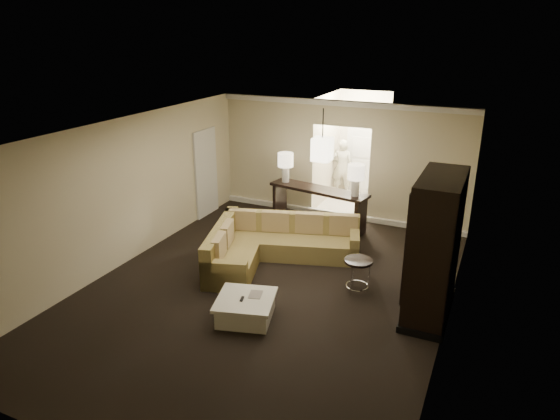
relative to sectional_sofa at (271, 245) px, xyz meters
The scene contains 19 objects.
ground 1.23m from the sectional_sofa, 68.83° to the right, with size 8.00×8.00×0.00m, color black.
wall_back 3.12m from the sectional_sofa, 81.60° to the left, with size 6.00×0.04×2.80m, color beige.
wall_front 5.23m from the sectional_sofa, 85.21° to the right, with size 6.00×0.04×2.80m, color beige.
wall_left 3.00m from the sectional_sofa, 156.78° to the right, with size 0.04×8.00×2.80m, color beige.
wall_right 3.76m from the sectional_sofa, 17.85° to the right, with size 0.04×8.00×2.80m, color beige.
ceiling 2.74m from the sectional_sofa, 68.83° to the right, with size 6.00×8.00×0.02m, color white.
crown_molding 3.75m from the sectional_sofa, 81.46° to the left, with size 6.00×0.10×0.12m, color white.
baseboard 2.89m from the sectional_sofa, 81.46° to the left, with size 6.00×0.10×0.12m, color white.
side_door 3.14m from the sectional_sofa, 146.29° to the left, with size 0.05×0.90×2.10m, color silver.
foyer 4.37m from the sectional_sofa, 84.24° to the left, with size 1.44×2.02×2.80m.
sectional_sofa is the anchor object (origin of this frame).
coffee_table 2.12m from the sectional_sofa, 75.66° to the right, with size 1.10×1.10×0.38m.
console_table 2.12m from the sectional_sofa, 84.75° to the left, with size 2.41×0.94×0.91m.
armoire 3.28m from the sectional_sofa, 12.13° to the right, with size 0.69×1.60×2.30m.
drink_table 1.96m from the sectional_sofa, 14.60° to the right, with size 0.49×0.49×0.61m.
table_lamp_left 2.58m from the sectional_sofa, 107.29° to the left, with size 0.36×0.36×0.70m.
table_lamp_right 2.45m from the sectional_sofa, 60.67° to the left, with size 0.36×0.36×0.70m.
pendant_light 2.32m from the sectional_sofa, 75.01° to the left, with size 0.38×0.38×1.09m.
person 4.53m from the sectional_sofa, 90.29° to the left, with size 0.62×0.41×1.71m, color beige.
Camera 1 is at (3.43, -6.95, 4.37)m, focal length 32.00 mm.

